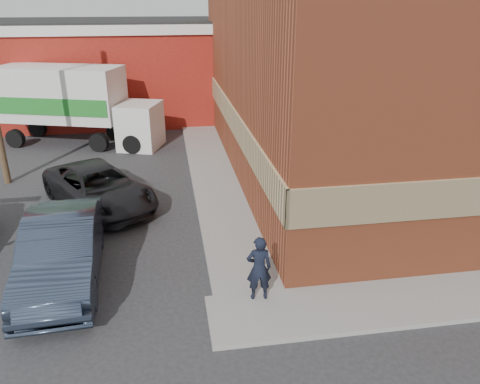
{
  "coord_description": "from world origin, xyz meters",
  "views": [
    {
      "loc": [
        -1.16,
        -9.47,
        6.83
      ],
      "look_at": [
        0.77,
        2.53,
        1.73
      ],
      "focal_mm": 35.0,
      "sensor_mm": 36.0,
      "label": 1
    }
  ],
  "objects_px": {
    "brick_building": "(401,53)",
    "warehouse": "(80,70)",
    "sedan": "(62,251)",
    "box_truck": "(76,101)",
    "suv_a": "(99,188)",
    "man": "(259,268)"
  },
  "relations": [
    {
      "from": "box_truck",
      "to": "brick_building",
      "type": "bearing_deg",
      "value": -1.53
    },
    {
      "from": "brick_building",
      "to": "man",
      "type": "bearing_deg",
      "value": -129.86
    },
    {
      "from": "suv_a",
      "to": "box_truck",
      "type": "height_order",
      "value": "box_truck"
    },
    {
      "from": "man",
      "to": "box_truck",
      "type": "xyz_separation_m",
      "value": [
        -6.19,
        14.23,
        1.23
      ]
    },
    {
      "from": "brick_building",
      "to": "suv_a",
      "type": "height_order",
      "value": "brick_building"
    },
    {
      "from": "suv_a",
      "to": "brick_building",
      "type": "bearing_deg",
      "value": -18.07
    },
    {
      "from": "man",
      "to": "suv_a",
      "type": "height_order",
      "value": "man"
    },
    {
      "from": "suv_a",
      "to": "man",
      "type": "bearing_deg",
      "value": -86.95
    },
    {
      "from": "warehouse",
      "to": "sedan",
      "type": "height_order",
      "value": "warehouse"
    },
    {
      "from": "warehouse",
      "to": "box_truck",
      "type": "bearing_deg",
      "value": -84.42
    },
    {
      "from": "sedan",
      "to": "suv_a",
      "type": "xyz_separation_m",
      "value": [
        0.4,
        4.58,
        -0.13
      ]
    },
    {
      "from": "man",
      "to": "brick_building",
      "type": "bearing_deg",
      "value": -126.8
    },
    {
      "from": "box_truck",
      "to": "suv_a",
      "type": "bearing_deg",
      "value": -58.87
    },
    {
      "from": "sedan",
      "to": "suv_a",
      "type": "height_order",
      "value": "sedan"
    },
    {
      "from": "brick_building",
      "to": "man",
      "type": "height_order",
      "value": "brick_building"
    },
    {
      "from": "man",
      "to": "sedan",
      "type": "height_order",
      "value": "man"
    },
    {
      "from": "sedan",
      "to": "box_truck",
      "type": "distance_m",
      "value": 12.62
    },
    {
      "from": "sedan",
      "to": "box_truck",
      "type": "bearing_deg",
      "value": 93.1
    },
    {
      "from": "warehouse",
      "to": "sedan",
      "type": "bearing_deg",
      "value": -83.81
    },
    {
      "from": "warehouse",
      "to": "box_truck",
      "type": "height_order",
      "value": "warehouse"
    },
    {
      "from": "brick_building",
      "to": "warehouse",
      "type": "relative_size",
      "value": 1.12
    },
    {
      "from": "suv_a",
      "to": "box_truck",
      "type": "relative_size",
      "value": 0.64
    }
  ]
}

